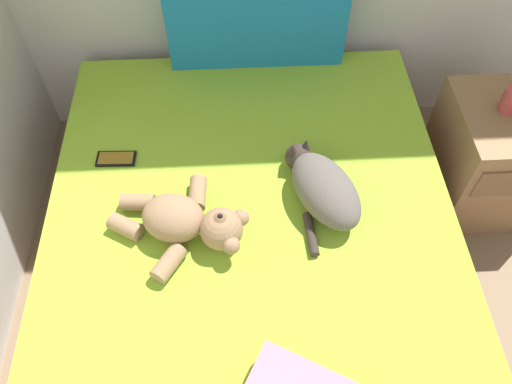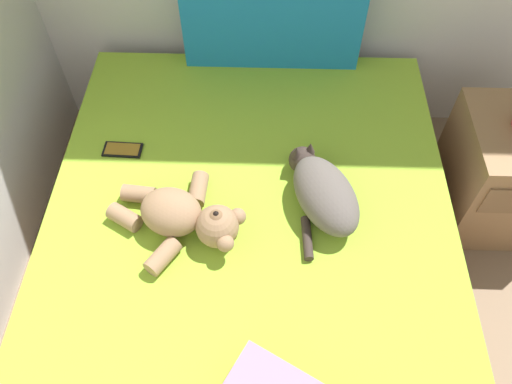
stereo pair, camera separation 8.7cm
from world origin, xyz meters
TOP-DOWN VIEW (x-y plane):
  - bed at (0.97, 2.98)m, footprint 1.50×1.92m
  - patterned_cushion at (1.04, 3.87)m, footprint 0.75×0.10m
  - cat at (1.23, 3.10)m, footprint 0.31×0.44m
  - teddy_bear at (0.76, 2.99)m, footprint 0.48×0.41m
  - cell_phone at (0.47, 3.33)m, footprint 0.15×0.08m
  - nightstand at (2.04, 3.42)m, footprint 0.44×0.49m

SIDE VIEW (x-z plane):
  - bed at x=0.97m, z-range 0.00..0.47m
  - nightstand at x=2.04m, z-range 0.00..0.53m
  - cell_phone at x=0.47m, z-range 0.47..0.48m
  - teddy_bear at x=0.76m, z-range 0.46..0.61m
  - cat at x=1.23m, z-range 0.47..0.62m
  - patterned_cushion at x=1.04m, z-range 0.47..0.94m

